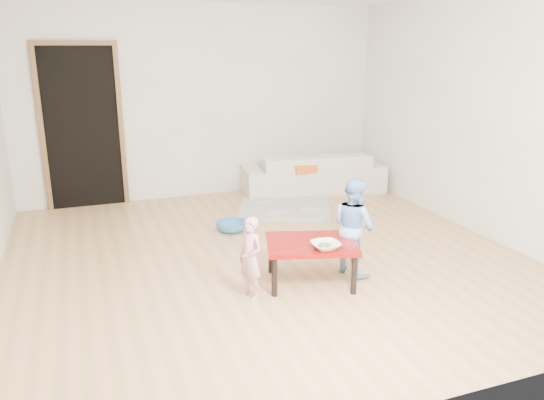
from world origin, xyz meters
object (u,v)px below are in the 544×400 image
child_blue (354,226)px  sofa (312,173)px  basin (232,227)px  bowl (326,246)px  child_pink (250,258)px  red_table (311,262)px

child_blue → sofa: bearing=-30.4°
basin → bowl: bearing=-79.3°
child_pink → basin: size_ratio=1.97×
sofa → basin: bearing=44.9°
bowl → basin: bearing=100.7°
bowl → child_blue: size_ratio=0.26×
child_blue → basin: (-0.75, 1.48, -0.40)m
sofa → child_pink: 3.42m
sofa → basin: 1.99m
bowl → child_blue: (0.41, 0.27, 0.04)m
sofa → bowl: bearing=74.6°
sofa → child_pink: (-1.87, -2.86, 0.06)m
sofa → red_table: size_ratio=2.56×
sofa → bowl: (-1.23, -2.96, 0.13)m
bowl → sofa: bearing=67.5°
child_pink → sofa: bearing=125.4°
red_table → bowl: (0.05, -0.19, 0.22)m
basin → sofa: bearing=37.8°
bowl → basin: 1.82m
red_table → bowl: bowl is taller
red_table → basin: red_table is taller
child_pink → child_blue: (1.05, 0.17, 0.10)m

